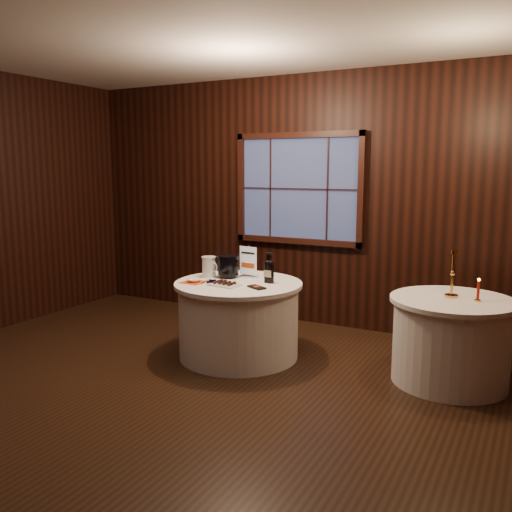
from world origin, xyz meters
The scene contains 16 objects.
ground centered at (0.00, 0.00, 0.00)m, with size 6.00×6.00×0.00m, color black.
back_wall centered at (0.00, 2.48, 1.54)m, with size 6.00×0.10×3.00m.
main_table centered at (0.00, 1.00, 0.39)m, with size 1.28×1.28×0.77m.
side_table centered at (2.00, 1.30, 0.39)m, with size 1.08×1.08×0.77m.
sign_stand centered at (-0.03, 1.27, 0.88)m, with size 0.21×0.11×0.33m.
port_bottle_left centered at (0.26, 1.13, 0.90)m, with size 0.07×0.07×0.30m.
port_bottle_right centered at (0.30, 1.12, 0.90)m, with size 0.07×0.07×0.30m.
ice_bucket centered at (-0.21, 1.15, 0.89)m, with size 0.23×0.23×0.23m.
chocolate_plate centered at (-0.03, 0.80, 0.79)m, with size 0.32×0.24×0.04m.
chocolate_box centered at (0.29, 0.85, 0.78)m, with size 0.19×0.10×0.02m, color black.
grape_bunch centered at (-0.18, 0.79, 0.79)m, with size 0.19×0.11×0.04m.
glass_pitcher centered at (-0.40, 1.08, 0.88)m, with size 0.20×0.15×0.22m.
orange_napkin centered at (-0.39, 0.79, 0.77)m, with size 0.22×0.22×0.00m, color #E34913.
cracker_bowl centered at (-0.39, 0.79, 0.79)m, with size 0.13×0.13×0.03m, color white.
brass_candlestick centered at (1.98, 1.35, 0.92)m, with size 0.12×0.12×0.42m.
red_candle centered at (2.20, 1.29, 0.85)m, with size 0.05×0.05×0.20m.
Camera 1 is at (2.66, -3.59, 1.90)m, focal length 38.00 mm.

